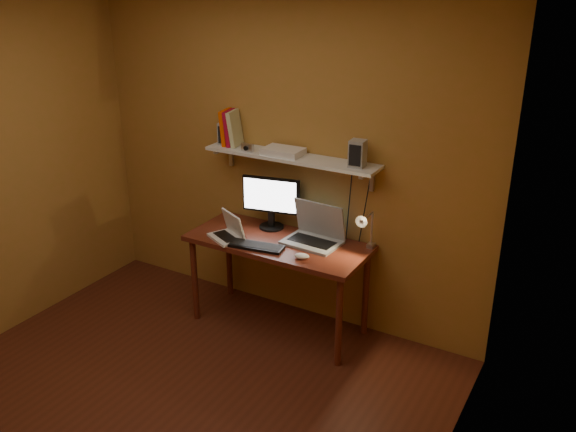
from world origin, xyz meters
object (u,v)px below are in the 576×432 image
Objects in this scene: monitor at (271,200)px; desk_lamp at (366,227)px; keyboard at (257,246)px; speaker_right at (358,154)px; speaker_left at (226,134)px; laptop at (315,232)px; wall_shelf at (291,157)px; desk at (278,251)px; shelf_camera at (247,148)px; router at (283,151)px; mouse at (302,256)px; netbook at (229,231)px.

desk_lamp is (0.83, -0.06, -0.03)m from monitor.
desk_lamp is at bearing 13.54° from keyboard.
speaker_right is (0.62, 0.37, 0.71)m from keyboard.
speaker_left reaches higher than monitor.
laptop is 1.16× the size of desk_lamp.
speaker_left is at bearing 178.99° from laptop.
desk is at bearing -90.00° from wall_shelf.
shelf_camera reaches higher than keyboard.
laptop is 0.65m from router.
keyboard is (0.10, -0.38, -0.23)m from monitor.
speaker_left is 1.69× the size of shelf_camera.
wall_shelf is 3.04× the size of monitor.
laptop is at bearing -12.88° from speaker_left.
monitor is 0.65m from mouse.
desk_lamp is at bearing -4.62° from router.
shelf_camera reaches higher than router.
desk is 0.33m from laptop.
router is (0.28, 0.07, -0.01)m from shelf_camera.
desk is 0.82m from shelf_camera.
speaker_right is (0.29, 0.05, 0.64)m from laptop.
monitor reaches higher than netbook.
wall_shelf is 0.76m from mouse.
monitor is 0.64m from speaker_left.
speaker_right reaches higher than mouse.
speaker_left is at bearing 141.17° from mouse.
laptop is 0.66m from netbook.
netbook is 0.80× the size of keyboard.
router is at bearing 13.19° from shelf_camera.
mouse is (0.38, 0.00, 0.01)m from keyboard.
keyboard is 2.12× the size of speaker_right.
shelf_camera is at bearing -26.10° from speaker_left.
wall_shelf is at bearing 90.00° from desk.
laptop is 1.45× the size of router.
laptop is at bearing -14.21° from wall_shelf.
wall_shelf is at bearing 70.40° from netbook.
mouse is at bearing -45.15° from router.
router is (-0.60, 0.00, -0.07)m from speaker_right.
wall_shelf is 3.23× the size of laptop.
wall_shelf is 0.35m from shelf_camera.
router is (-0.06, -0.01, 0.04)m from wall_shelf.
mouse is (0.31, -0.38, -0.59)m from wall_shelf.
mouse is (0.48, -0.37, -0.22)m from monitor.
wall_shelf is 13.47× the size of shelf_camera.
monitor is 2.63× the size of speaker_left.
mouse is at bearing -138.77° from desk_lamp.
laptop is 0.43m from desk_lamp.
router reaches higher than monitor.
desk is 4.26× the size of netbook.
shelf_camera is (0.26, -0.09, -0.06)m from speaker_left.
speaker_right reaches higher than desk.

